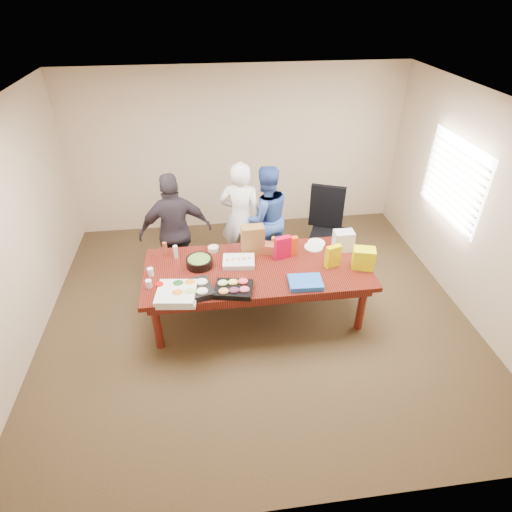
{
  "coord_description": "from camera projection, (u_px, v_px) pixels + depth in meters",
  "views": [
    {
      "loc": [
        -0.56,
        -4.2,
        3.77
      ],
      "look_at": [
        -0.0,
        0.1,
        0.86
      ],
      "focal_mm": 29.31,
      "sensor_mm": 36.0,
      "label": 1
    }
  ],
  "objects": [
    {
      "name": "chip_bag_yellow",
      "position": [
        333.0,
        256.0,
        5.15
      ],
      "size": [
        0.21,
        0.13,
        0.29
      ],
      "primitive_type": "cube",
      "rotation": [
        0.0,
        0.0,
        0.32
      ],
      "color": "#E8CA00",
      "rests_on": "conference_table"
    },
    {
      "name": "red_cup",
      "position": [
        160.0,
        287.0,
        4.78
      ],
      "size": [
        0.1,
        0.1,
        0.12
      ],
      "primitive_type": "cylinder",
      "rotation": [
        0.0,
        0.0,
        -0.2
      ],
      "color": "#D20003",
      "rests_on": "conference_table"
    },
    {
      "name": "dip_bowl_b",
      "position": [
        213.0,
        249.0,
        5.51
      ],
      "size": [
        0.18,
        0.18,
        0.06
      ],
      "primitive_type": "cylinder",
      "rotation": [
        0.0,
        0.0,
        -0.35
      ],
      "color": "silver",
      "rests_on": "conference_table"
    },
    {
      "name": "plate_b",
      "position": [
        314.0,
        247.0,
        5.58
      ],
      "size": [
        0.25,
        0.25,
        0.02
      ],
      "primitive_type": "cylinder",
      "rotation": [
        0.0,
        0.0,
        -0.0
      ],
      "color": "silver",
      "rests_on": "conference_table"
    },
    {
      "name": "mayo_jar",
      "position": [
        259.0,
        245.0,
        5.49
      ],
      "size": [
        0.13,
        0.13,
        0.15
      ],
      "primitive_type": "cylinder",
      "rotation": [
        0.0,
        0.0,
        0.34
      ],
      "color": "white",
      "rests_on": "conference_table"
    },
    {
      "name": "wall_back",
      "position": [
        237.0,
        151.0,
        6.92
      ],
      "size": [
        5.5,
        0.04,
        2.7
      ],
      "primitive_type": "cube",
      "color": "beige",
      "rests_on": "floor"
    },
    {
      "name": "fruit_tray",
      "position": [
        234.0,
        289.0,
        4.79
      ],
      "size": [
        0.49,
        0.42,
        0.06
      ],
      "primitive_type": "cube",
      "rotation": [
        0.0,
        0.0,
        -0.21
      ],
      "color": "black",
      "rests_on": "conference_table"
    },
    {
      "name": "chip_bag_orange",
      "position": [
        291.0,
        246.0,
        5.37
      ],
      "size": [
        0.18,
        0.1,
        0.26
      ],
      "primitive_type": "cube",
      "rotation": [
        0.0,
        0.0,
        0.14
      ],
      "color": "red",
      "rests_on": "conference_table"
    },
    {
      "name": "bread_loaf",
      "position": [
        263.0,
        247.0,
        5.46
      ],
      "size": [
        0.36,
        0.24,
        0.13
      ],
      "primitive_type": "cube",
      "rotation": [
        0.0,
        0.0,
        -0.34
      ],
      "color": "#9A492B",
      "rests_on": "conference_table"
    },
    {
      "name": "clear_cup_b",
      "position": [
        150.0,
        272.0,
        5.04
      ],
      "size": [
        0.08,
        0.08,
        0.1
      ],
      "primitive_type": "cylinder",
      "rotation": [
        0.0,
        0.0,
        0.17
      ],
      "color": "white",
      "rests_on": "conference_table"
    },
    {
      "name": "wall_left",
      "position": [
        9.0,
        242.0,
        4.57
      ],
      "size": [
        0.04,
        5.0,
        2.7
      ],
      "primitive_type": "cube",
      "color": "beige",
      "rests_on": "floor"
    },
    {
      "name": "person_right",
      "position": [
        265.0,
        218.0,
        6.16
      ],
      "size": [
        0.89,
        0.76,
        1.61
      ],
      "primitive_type": "imported",
      "rotation": [
        0.0,
        0.0,
        3.35
      ],
      "color": "#304D9C",
      "rests_on": "floor"
    },
    {
      "name": "wall_right",
      "position": [
        477.0,
        211.0,
        5.16
      ],
      "size": [
        0.04,
        5.0,
        2.7
      ],
      "primitive_type": "cube",
      "color": "beige",
      "rests_on": "floor"
    },
    {
      "name": "pizza_box_lower",
      "position": [
        178.0,
        295.0,
        4.71
      ],
      "size": [
        0.48,
        0.48,
        0.05
      ],
      "primitive_type": "cube",
      "rotation": [
        0.0,
        0.0,
        -0.12
      ],
      "color": "silver",
      "rests_on": "conference_table"
    },
    {
      "name": "mustard_bottle",
      "position": [
        274.0,
        243.0,
        5.51
      ],
      "size": [
        0.07,
        0.07,
        0.17
      ],
      "primitive_type": "cylinder",
      "rotation": [
        0.0,
        0.0,
        0.1
      ],
      "color": "gold",
      "rests_on": "conference_table"
    },
    {
      "name": "person_left",
      "position": [
        176.0,
        232.0,
        5.74
      ],
      "size": [
        1.04,
        0.56,
        1.69
      ],
      "primitive_type": "imported",
      "rotation": [
        0.0,
        0.0,
        3.3
      ],
      "color": "#272026",
      "rests_on": "floor"
    },
    {
      "name": "plate_a",
      "position": [
        316.0,
        243.0,
        5.67
      ],
      "size": [
        0.26,
        0.26,
        0.01
      ],
      "primitive_type": "cylinder",
      "rotation": [
        0.0,
        0.0,
        0.13
      ],
      "color": "white",
      "rests_on": "conference_table"
    },
    {
      "name": "floor",
      "position": [
        257.0,
        313.0,
        5.63
      ],
      "size": [
        5.5,
        5.0,
        0.02
      ],
      "primitive_type": "cube",
      "color": "#47301E",
      "rests_on": "ground"
    },
    {
      "name": "pizza_box_upper",
      "position": [
        176.0,
        292.0,
        4.67
      ],
      "size": [
        0.48,
        0.48,
        0.05
      ],
      "primitive_type": "cube",
      "rotation": [
        0.0,
        0.0,
        -0.12
      ],
      "color": "silver",
      "rests_on": "pizza_box_lower"
    },
    {
      "name": "window_panel",
      "position": [
        453.0,
        181.0,
        5.57
      ],
      "size": [
        0.03,
        1.4,
        1.1
      ],
      "primitive_type": "cube",
      "color": "white",
      "rests_on": "wall_right"
    },
    {
      "name": "kraft_bag",
      "position": [
        253.0,
        240.0,
        5.39
      ],
      "size": [
        0.3,
        0.18,
        0.38
      ],
      "primitive_type": "cube",
      "rotation": [
        0.0,
        0.0,
        0.04
      ],
      "color": "brown",
      "rests_on": "conference_table"
    },
    {
      "name": "office_chair",
      "position": [
        329.0,
        233.0,
        6.18
      ],
      "size": [
        0.8,
        0.8,
        1.2
      ],
      "primitive_type": "cube",
      "rotation": [
        0.0,
        0.0,
        -0.39
      ],
      "color": "black",
      "rests_on": "floor"
    },
    {
      "name": "grocery_bag_white",
      "position": [
        343.0,
        241.0,
        5.47
      ],
      "size": [
        0.26,
        0.18,
        0.27
      ],
      "primitive_type": "cube",
      "rotation": [
        0.0,
        0.0,
        -0.01
      ],
      "color": "silver",
      "rests_on": "conference_table"
    },
    {
      "name": "clear_cup_a",
      "position": [
        149.0,
        284.0,
        4.84
      ],
      "size": [
        0.09,
        0.09,
        0.1
      ],
      "primitive_type": "cylinder",
      "rotation": [
        0.0,
        0.0,
        -0.32
      ],
      "color": "white",
      "rests_on": "conference_table"
    },
    {
      "name": "person_center",
      "position": [
        241.0,
        218.0,
        6.06
      ],
      "size": [
        0.71,
        0.56,
        1.7
      ],
      "primitive_type": "imported",
      "rotation": [
        0.0,
        0.0,
        2.87
      ],
      "color": "white",
      "rests_on": "floor"
    },
    {
      "name": "salad_bowl",
      "position": [
        199.0,
        262.0,
        5.2
      ],
      "size": [
        0.42,
        0.42,
        0.11
      ],
      "primitive_type": "cylinder",
      "rotation": [
        0.0,
        0.0,
        0.31
      ],
      "color": "black",
      "rests_on": "conference_table"
    },
    {
      "name": "dip_bowl_a",
      "position": [
        286.0,
        253.0,
        5.43
      ],
      "size": [
        0.17,
        0.17,
        0.06
      ],
      "primitive_type": "cylinder",
      "rotation": [
        0.0,
        0.0,
        -0.22
      ],
      "color": "white",
      "rests_on": "conference_table"
    },
    {
      "name": "chip_bag_blue",
      "position": [
        305.0,
        282.0,
        4.9
      ],
      "size": [
        0.4,
        0.31,
        0.06
      ],
      "primitive_type": "cube",
      "rotation": [
        0.0,
        0.0,
        -0.05
      ],
      "color": "blue",
      "rests_on": "conference_table"
    },
    {
      "name": "dressing_bottle",
      "position": [
        165.0,
        249.0,
        5.39
      ],
      "size": [
        0.07,
        0.07,
        0.18
      ],
      "primitive_type": "cylinder",
      "rotation": [
        0.0,
        0.0,
        -0.3
      ],
      "color": "brown",
      "rests_on": "conference_table"
    },
    {
      "name": "window_blinds",
      "position": [
        450.0,
        181.0,
        5.56
      ],
      "size": [
        0.04,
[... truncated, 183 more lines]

